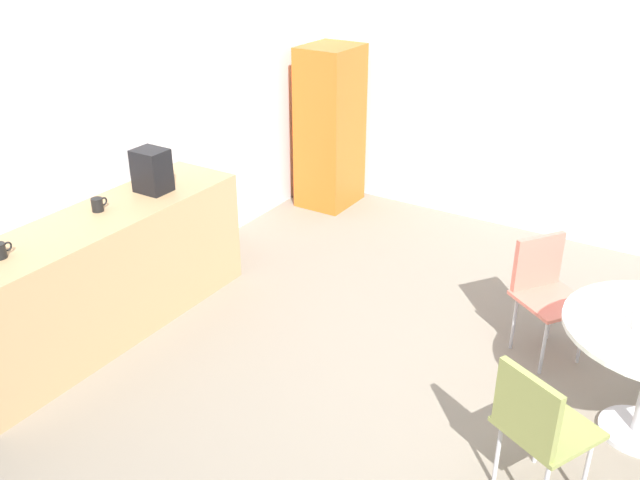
{
  "coord_description": "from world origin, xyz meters",
  "views": [
    {
      "loc": [
        -3.15,
        -0.91,
        2.81
      ],
      "look_at": [
        0.07,
        1.11,
        0.95
      ],
      "focal_mm": 38.62,
      "sensor_mm": 36.0,
      "label": 1
    }
  ],
  "objects": [
    {
      "name": "ground_plane",
      "position": [
        0.0,
        0.0,
        0.0
      ],
      "size": [
        6.0,
        6.0,
        0.0
      ],
      "primitive_type": "plane",
      "color": "gray"
    },
    {
      "name": "wall_back",
      "position": [
        0.0,
        3.0,
        1.3
      ],
      "size": [
        6.0,
        0.1,
        2.6
      ],
      "primitive_type": "cube",
      "color": "silver",
      "rests_on": "ground_plane"
    },
    {
      "name": "wall_side_right",
      "position": [
        3.0,
        0.0,
        1.3
      ],
      "size": [
        0.1,
        6.0,
        2.6
      ],
      "primitive_type": "cube",
      "color": "silver",
      "rests_on": "ground_plane"
    },
    {
      "name": "counter_block",
      "position": [
        -0.37,
        2.65,
        0.45
      ],
      "size": [
        2.33,
        0.6,
        0.9
      ],
      "primitive_type": "cube",
      "color": "tan",
      "rests_on": "ground_plane"
    },
    {
      "name": "locker_cabinet",
      "position": [
        2.55,
        2.55,
        0.8
      ],
      "size": [
        0.6,
        0.5,
        1.61
      ],
      "primitive_type": "cube",
      "color": "orange",
      "rests_on": "ground_plane"
    },
    {
      "name": "chair_olive",
      "position": [
        -0.34,
        -0.41,
        0.52
      ],
      "size": [
        0.56,
        0.56,
        0.83
      ],
      "color": "silver",
      "rests_on": "ground_plane"
    },
    {
      "name": "chair_coral",
      "position": [
        1.06,
        -0.05,
        0.52
      ],
      "size": [
        0.59,
        0.59,
        0.83
      ],
      "color": "silver",
      "rests_on": "ground_plane"
    },
    {
      "name": "mug_white",
      "position": [
        -0.27,
        2.71,
        0.95
      ],
      "size": [
        0.13,
        0.08,
        0.09
      ],
      "color": "black",
      "rests_on": "counter_block"
    },
    {
      "name": "mug_green",
      "position": [
        -1.07,
        2.66,
        0.95
      ],
      "size": [
        0.13,
        0.08,
        0.09
      ],
      "color": "black",
      "rests_on": "counter_block"
    },
    {
      "name": "coffee_maker",
      "position": [
        0.2,
        2.65,
        1.06
      ],
      "size": [
        0.2,
        0.24,
        0.32
      ],
      "primitive_type": "cube",
      "color": "black",
      "rests_on": "counter_block"
    }
  ]
}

